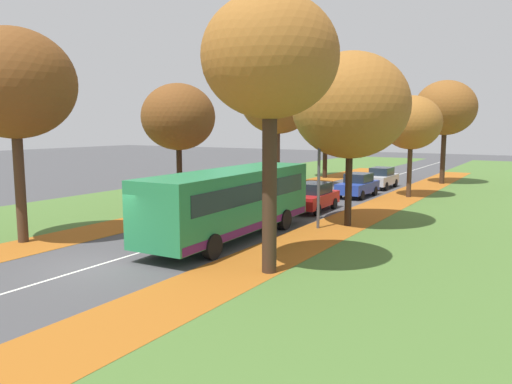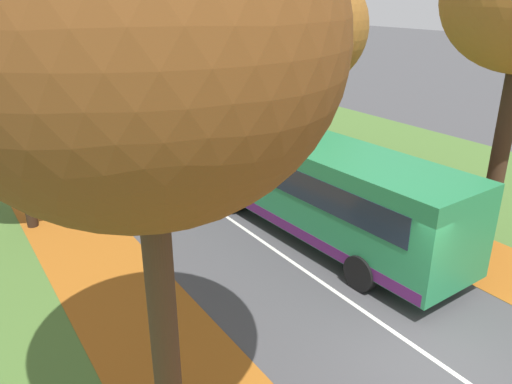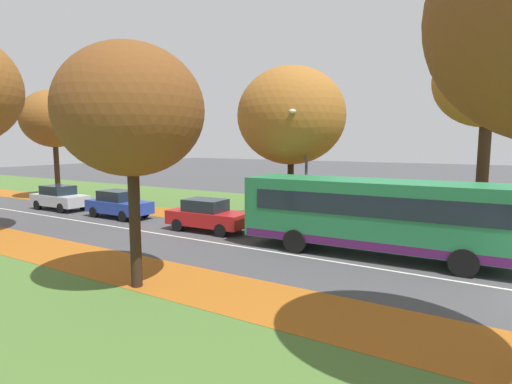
{
  "view_description": "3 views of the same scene",
  "coord_description": "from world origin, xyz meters",
  "px_view_note": "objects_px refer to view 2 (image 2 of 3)",
  "views": [
    {
      "loc": [
        13.65,
        -11.58,
        4.89
      ],
      "look_at": [
        1.51,
        8.38,
        1.77
      ],
      "focal_mm": 35.0,
      "sensor_mm": 36.0,
      "label": 1
    },
    {
      "loc": [
        -7.71,
        -4.94,
        7.13
      ],
      "look_at": [
        0.39,
        7.28,
        1.24
      ],
      "focal_mm": 35.0,
      "sensor_mm": 36.0,
      "label": 2
    },
    {
      "loc": [
        -13.99,
        2.03,
        4.43
      ],
      "look_at": [
        2.24,
        11.83,
        2.1
      ],
      "focal_mm": 28.0,
      "sensor_mm": 36.0,
      "label": 3
    }
  ],
  "objects_px": {
    "tree_right_far": "(120,4)",
    "streetlamp_right": "(289,90)",
    "tree_right_near": "(296,28)",
    "tree_right_mid": "(173,30)",
    "tree_left_nearest": "(140,44)",
    "car_blue_following": "(140,115)",
    "car_red_lead": "(193,145)",
    "bus": "(314,182)",
    "tree_left_near": "(2,58)",
    "car_silver_third_in_line": "(105,98)"
  },
  "relations": [
    {
      "from": "tree_left_near",
      "to": "tree_right_near",
      "type": "relative_size",
      "value": 0.88
    },
    {
      "from": "tree_right_far",
      "to": "streetlamp_right",
      "type": "height_order",
      "value": "tree_right_far"
    },
    {
      "from": "tree_right_far",
      "to": "car_blue_following",
      "type": "relative_size",
      "value": 2.04
    },
    {
      "from": "car_silver_third_in_line",
      "to": "tree_right_far",
      "type": "bearing_deg",
      "value": 58.11
    },
    {
      "from": "tree_right_mid",
      "to": "car_silver_third_in_line",
      "type": "relative_size",
      "value": 1.64
    },
    {
      "from": "bus",
      "to": "car_red_lead",
      "type": "xyz_separation_m",
      "value": [
        0.05,
        8.38,
        -0.89
      ]
    },
    {
      "from": "tree_left_nearest",
      "to": "tree_right_near",
      "type": "xyz_separation_m",
      "value": [
        10.46,
        10.42,
        -0.72
      ]
    },
    {
      "from": "tree_right_far",
      "to": "car_blue_following",
      "type": "xyz_separation_m",
      "value": [
        -3.37,
        -11.28,
        -5.52
      ]
    },
    {
      "from": "car_red_lead",
      "to": "tree_left_near",
      "type": "bearing_deg",
      "value": -157.78
    },
    {
      "from": "car_red_lead",
      "to": "car_blue_following",
      "type": "bearing_deg",
      "value": 88.39
    },
    {
      "from": "tree_left_near",
      "to": "tree_right_far",
      "type": "xyz_separation_m",
      "value": [
        10.96,
        21.14,
        0.95
      ]
    },
    {
      "from": "tree_right_mid",
      "to": "car_silver_third_in_line",
      "type": "bearing_deg",
      "value": 128.7
    },
    {
      "from": "tree_left_near",
      "to": "bus",
      "type": "relative_size",
      "value": 0.7
    },
    {
      "from": "tree_right_near",
      "to": "car_silver_third_in_line",
      "type": "bearing_deg",
      "value": 101.62
    },
    {
      "from": "tree_right_far",
      "to": "bus",
      "type": "xyz_separation_m",
      "value": [
        -3.62,
        -26.5,
        -4.63
      ]
    },
    {
      "from": "tree_right_mid",
      "to": "streetlamp_right",
      "type": "xyz_separation_m",
      "value": [
        -1.29,
        -12.92,
        -1.33
      ]
    },
    {
      "from": "bus",
      "to": "car_silver_third_in_line",
      "type": "xyz_separation_m",
      "value": [
        0.12,
        20.87,
        -0.89
      ]
    },
    {
      "from": "streetlamp_right",
      "to": "bus",
      "type": "distance_m",
      "value": 4.9
    },
    {
      "from": "car_red_lead",
      "to": "car_silver_third_in_line",
      "type": "bearing_deg",
      "value": 89.72
    },
    {
      "from": "tree_right_far",
      "to": "streetlamp_right",
      "type": "distance_m",
      "value": 22.71
    },
    {
      "from": "tree_left_nearest",
      "to": "car_silver_third_in_line",
      "type": "bearing_deg",
      "value": 74.37
    },
    {
      "from": "car_blue_following",
      "to": "tree_right_far",
      "type": "bearing_deg",
      "value": 73.37
    },
    {
      "from": "tree_right_mid",
      "to": "bus",
      "type": "relative_size",
      "value": 0.66
    },
    {
      "from": "tree_left_nearest",
      "to": "car_red_lead",
      "type": "bearing_deg",
      "value": 61.87
    },
    {
      "from": "tree_left_near",
      "to": "bus",
      "type": "height_order",
      "value": "tree_left_near"
    },
    {
      "from": "tree_right_near",
      "to": "tree_right_mid",
      "type": "relative_size",
      "value": 1.21
    },
    {
      "from": "tree_left_near",
      "to": "car_red_lead",
      "type": "bearing_deg",
      "value": 22.22
    },
    {
      "from": "tree_right_far",
      "to": "car_silver_third_in_line",
      "type": "height_order",
      "value": "tree_right_far"
    },
    {
      "from": "tree_left_near",
      "to": "car_blue_following",
      "type": "relative_size",
      "value": 1.74
    },
    {
      "from": "car_red_lead",
      "to": "tree_right_near",
      "type": "bearing_deg",
      "value": -43.18
    },
    {
      "from": "tree_right_mid",
      "to": "tree_left_nearest",
      "type": "bearing_deg",
      "value": -115.37
    },
    {
      "from": "tree_left_near",
      "to": "streetlamp_right",
      "type": "xyz_separation_m",
      "value": [
        9.34,
        -1.37,
        -1.64
      ]
    },
    {
      "from": "car_silver_third_in_line",
      "to": "tree_left_nearest",
      "type": "bearing_deg",
      "value": -105.63
    },
    {
      "from": "tree_left_nearest",
      "to": "tree_left_near",
      "type": "relative_size",
      "value": 1.2
    },
    {
      "from": "tree_right_mid",
      "to": "tree_right_far",
      "type": "distance_m",
      "value": 9.67
    },
    {
      "from": "car_blue_following",
      "to": "streetlamp_right",
      "type": "bearing_deg",
      "value": -81.16
    },
    {
      "from": "car_silver_third_in_line",
      "to": "car_blue_following",
      "type": "bearing_deg",
      "value": -88.67
    },
    {
      "from": "streetlamp_right",
      "to": "bus",
      "type": "height_order",
      "value": "streetlamp_right"
    },
    {
      "from": "bus",
      "to": "streetlamp_right",
      "type": "bearing_deg",
      "value": 63.47
    },
    {
      "from": "tree_left_nearest",
      "to": "car_red_lead",
      "type": "distance_m",
      "value": 16.32
    },
    {
      "from": "tree_left_nearest",
      "to": "car_blue_following",
      "type": "xyz_separation_m",
      "value": [
        7.4,
        20.31,
        -5.74
      ]
    },
    {
      "from": "tree_right_mid",
      "to": "car_red_lead",
      "type": "distance_m",
      "value": 10.07
    },
    {
      "from": "tree_left_near",
      "to": "tree_right_far",
      "type": "height_order",
      "value": "tree_right_far"
    },
    {
      "from": "tree_left_nearest",
      "to": "car_red_lead",
      "type": "height_order",
      "value": "tree_left_nearest"
    },
    {
      "from": "tree_right_far",
      "to": "bus",
      "type": "height_order",
      "value": "tree_right_far"
    },
    {
      "from": "tree_right_far",
      "to": "streetlamp_right",
      "type": "bearing_deg",
      "value": -94.13
    },
    {
      "from": "car_red_lead",
      "to": "car_silver_third_in_line",
      "type": "height_order",
      "value": "same"
    },
    {
      "from": "car_blue_following",
      "to": "tree_right_near",
      "type": "bearing_deg",
      "value": -72.79
    },
    {
      "from": "streetlamp_right",
      "to": "car_red_lead",
      "type": "xyz_separation_m",
      "value": [
        -1.94,
        4.39,
        -2.92
      ]
    },
    {
      "from": "tree_right_mid",
      "to": "car_blue_following",
      "type": "xyz_separation_m",
      "value": [
        -3.04,
        -1.69,
        -4.26
      ]
    }
  ]
}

